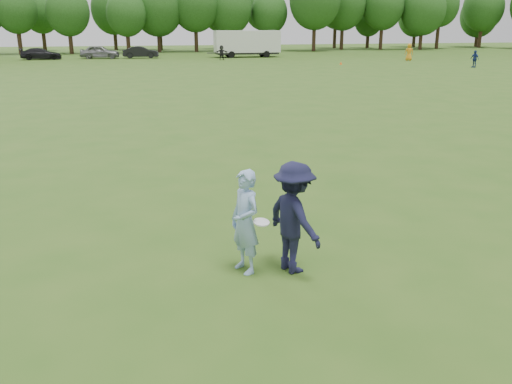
# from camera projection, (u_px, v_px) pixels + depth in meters

# --- Properties ---
(ground) EXTENTS (200.00, 200.00, 0.00)m
(ground) POSITION_uv_depth(u_px,v_px,m) (265.00, 276.00, 9.05)
(ground) COLOR #305518
(ground) RESTS_ON ground
(thrower) EXTENTS (0.64, 0.76, 1.78)m
(thrower) POSITION_uv_depth(u_px,v_px,m) (245.00, 222.00, 9.00)
(thrower) COLOR #8EAFDC
(thrower) RESTS_ON ground
(defender) EXTENTS (1.09, 1.40, 1.90)m
(defender) POSITION_uv_depth(u_px,v_px,m) (294.00, 218.00, 9.01)
(defender) COLOR #171833
(defender) RESTS_ON ground
(player_far_b) EXTENTS (0.61, 1.00, 1.60)m
(player_far_b) POSITION_uv_depth(u_px,v_px,m) (475.00, 59.00, 51.57)
(player_far_b) COLOR navy
(player_far_b) RESTS_ON ground
(player_far_c) EXTENTS (1.09, 0.90, 1.91)m
(player_far_c) POSITION_uv_depth(u_px,v_px,m) (409.00, 52.00, 60.71)
(player_far_c) COLOR orange
(player_far_c) RESTS_ON ground
(player_far_d) EXTENTS (1.53, 0.50, 1.65)m
(player_far_d) POSITION_uv_depth(u_px,v_px,m) (222.00, 53.00, 62.07)
(player_far_d) COLOR #242424
(player_far_d) RESTS_ON ground
(car_d) EXTENTS (4.63, 2.10, 1.32)m
(car_d) POSITION_uv_depth(u_px,v_px,m) (41.00, 54.00, 62.72)
(car_d) COLOR black
(car_d) RESTS_ON ground
(car_e) EXTENTS (4.72, 2.27, 1.55)m
(car_e) POSITION_uv_depth(u_px,v_px,m) (100.00, 52.00, 64.49)
(car_e) COLOR slate
(car_e) RESTS_ON ground
(car_f) EXTENTS (4.36, 1.91, 1.39)m
(car_f) POSITION_uv_depth(u_px,v_px,m) (141.00, 52.00, 65.34)
(car_f) COLOR black
(car_f) RESTS_ON ground
(field_cone) EXTENTS (0.28, 0.28, 0.30)m
(field_cone) POSITION_uv_depth(u_px,v_px,m) (341.00, 63.00, 55.35)
(field_cone) COLOR #F5540C
(field_cone) RESTS_ON ground
(disc_in_play) EXTENTS (0.29, 0.29, 0.08)m
(disc_in_play) POSITION_uv_depth(u_px,v_px,m) (261.00, 222.00, 8.80)
(disc_in_play) COLOR white
(disc_in_play) RESTS_ON ground
(cargo_trailer) EXTENTS (9.00, 2.75, 3.20)m
(cargo_trailer) POSITION_uv_depth(u_px,v_px,m) (247.00, 42.00, 66.94)
(cargo_trailer) COLOR white
(cargo_trailer) RESTS_ON ground
(treeline) EXTENTS (130.35, 18.39, 11.74)m
(treeline) POSITION_uv_depth(u_px,v_px,m) (157.00, 7.00, 79.27)
(treeline) COLOR #332114
(treeline) RESTS_ON ground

